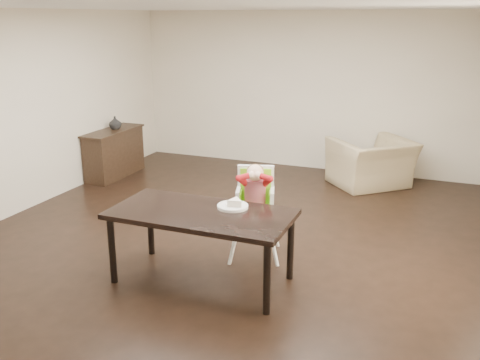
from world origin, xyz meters
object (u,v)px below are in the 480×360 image
object	(u,v)px
armchair	(372,155)
sideboard	(114,153)
high_chair	(255,191)
dining_table	(201,219)

from	to	relation	value
armchair	sideboard	bearing A→B (deg)	-28.01
high_chair	sideboard	size ratio (longest dim) A/B	0.85
dining_table	high_chair	bearing A→B (deg)	70.48
high_chair	sideboard	bearing A→B (deg)	130.57
dining_table	high_chair	size ratio (longest dim) A/B	1.69
dining_table	armchair	world-z (taller)	armchair
dining_table	sideboard	size ratio (longest dim) A/B	1.43
sideboard	high_chair	bearing A→B (deg)	-32.19
high_chair	armchair	bearing A→B (deg)	57.87
high_chair	sideboard	distance (m)	3.89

